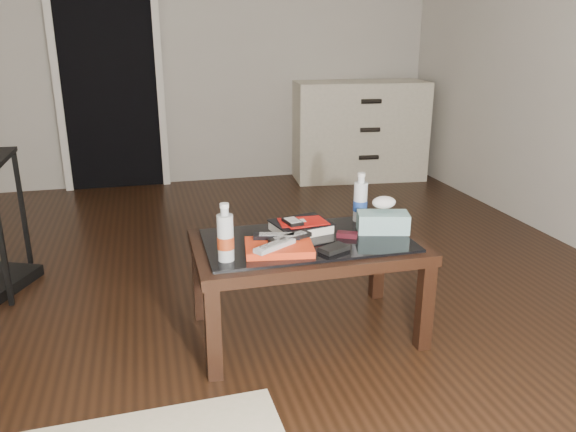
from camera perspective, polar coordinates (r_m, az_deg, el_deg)
name	(u,v)px	position (r m, az deg, el deg)	size (l,w,h in m)	color
ground	(187,303)	(2.98, -10.18, -8.68)	(5.00, 5.00, 0.00)	black
doorway	(108,70)	(5.14, -17.80, 13.98)	(0.90, 0.08, 2.07)	black
coffee_table	(307,253)	(2.51, 1.93, -3.74)	(1.00, 0.60, 0.46)	black
dresser	(359,131)	(5.34, 7.23, 8.60)	(1.24, 0.62, 0.90)	beige
magazines	(279,247)	(2.35, -0.93, -3.19)	(0.28, 0.21, 0.03)	red
remote_silver	(275,245)	(2.30, -1.35, -3.00)	(0.20, 0.05, 0.02)	#ADADB1
remote_black_front	(290,237)	(2.39, 0.22, -2.18)	(0.20, 0.05, 0.02)	black
remote_black_back	(277,236)	(2.40, -1.15, -2.04)	(0.20, 0.05, 0.02)	black
textbook	(301,227)	(2.57, 1.32, -1.08)	(0.25, 0.20, 0.05)	black
dvd_mailers	(300,221)	(2.56, 1.22, -0.55)	(0.19, 0.14, 0.01)	red
ipod	(293,221)	(2.53, 0.47, -0.56)	(0.06, 0.10, 0.02)	black
flip_phone	(347,235)	(2.52, 6.03, -1.89)	(0.09, 0.05, 0.02)	black
wallet	(334,249)	(2.36, 4.70, -3.32)	(0.12, 0.07, 0.02)	black
water_bottle_left	(225,232)	(2.24, -6.39, -1.64)	(0.07, 0.07, 0.24)	#B5BCC1
water_bottle_right	(360,197)	(2.71, 7.37, 1.93)	(0.07, 0.07, 0.24)	white
tissue_box	(383,222)	(2.60, 9.61, -0.62)	(0.23, 0.12, 0.09)	teal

